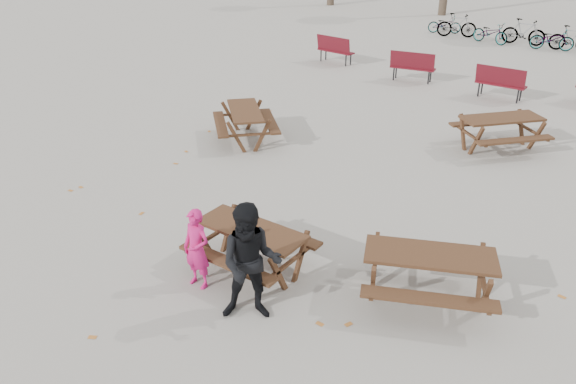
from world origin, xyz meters
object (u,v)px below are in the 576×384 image
Objects in this scene: main_picnic_table at (251,238)px; picnic_table_north at (246,125)px; soda_bottle at (252,231)px; child at (197,249)px; adult at (251,263)px; picnic_table_east at (428,277)px; picnic_table_far at (499,133)px; food_tray at (246,227)px.

picnic_table_north reaches higher than main_picnic_table.
picnic_table_north is at bearing 130.59° from soda_bottle.
adult is (1.14, -0.10, 0.25)m from child.
child is at bearing -174.63° from picnic_table_east.
picnic_table_far is at bearing 77.65° from main_picnic_table.
food_tray is at bearing -151.14° from picnic_table_far.
adult is at bearing -6.61° from child.
child is (-0.35, -0.77, -0.14)m from food_tray.
food_tray is 0.14× the size of child.
picnic_table_east is at bearing 9.37° from adult.
soda_bottle is at bearing -149.49° from picnic_table_far.
child is 0.70× the size of picnic_table_north.
main_picnic_table is 5.77m from picnic_table_north.
food_tray is at bearing 98.00° from adult.
food_tray is 0.10× the size of picnic_table_north.
adult is 0.96× the size of picnic_table_north.
adult is (0.74, -0.91, 0.31)m from main_picnic_table.
soda_bottle reaches higher than picnic_table_north.
food_tray is at bearing 151.12° from soda_bottle.
picnic_table_east is 6.68m from picnic_table_far.
child is (-0.40, -0.82, 0.07)m from main_picnic_table.
soda_bottle reaches higher than picnic_table_far.
picnic_table_east is at bearing 27.94° from child.
picnic_table_north is (-3.75, 4.39, -0.18)m from main_picnic_table.
child is 6.19m from picnic_table_north.
adult reaches higher than food_tray.
main_picnic_table is at bearing 42.67° from food_tray.
child reaches higher than picnic_table_far.
main_picnic_table is 2.77m from picnic_table_east.
soda_bottle is 0.13× the size of child.
picnic_table_north is at bearing 121.07° from child.
picnic_table_far is at bearing 74.13° from picnic_table_east.
food_tray is 1.06× the size of soda_bottle.
main_picnic_table is 10.59× the size of soda_bottle.
picnic_table_east is (1.87, 1.81, -0.49)m from adult.
soda_bottle is 0.09× the size of picnic_table_east.
food_tray is 1.18m from adult.
adult is at bearing -5.99° from picnic_table_north.
child is at bearing 140.36° from adult.
adult is (0.59, -0.75, 0.05)m from soda_bottle.
picnic_table_far reaches higher than picnic_table_east.
picnic_table_north is at bearing 95.56° from adult.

